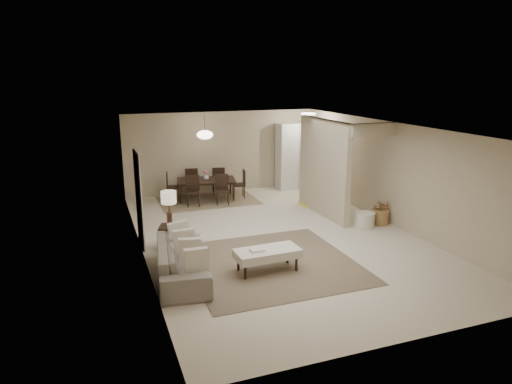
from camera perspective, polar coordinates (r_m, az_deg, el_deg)
name	(u,v)px	position (r m, az deg, el deg)	size (l,w,h in m)	color
floor	(277,237)	(10.47, 2.69, -5.63)	(9.00, 9.00, 0.00)	beige
ceiling	(279,127)	(9.89, 2.86, 8.09)	(9.00, 9.00, 0.00)	white
back_wall	(222,152)	(14.28, -4.26, 5.01)	(6.00, 6.00, 0.00)	tan
left_wall	(140,196)	(9.39, -14.35, -0.47)	(9.00, 9.00, 0.00)	tan
right_wall	(392,174)	(11.59, 16.60, 2.18)	(9.00, 9.00, 0.00)	tan
partition	(323,168)	(11.98, 8.41, 3.03)	(0.15, 2.50, 2.50)	tan
doorway	(139,199)	(10.03, -14.47, -0.89)	(0.04, 0.90, 2.04)	black
pantry_cabinet	(295,156)	(14.80, 4.94, 4.55)	(1.20, 0.55, 2.10)	silver
flush_light	(308,114)	(13.75, 6.57, 9.67)	(0.44, 0.44, 0.05)	white
living_rug	(271,263)	(9.07, 1.90, -8.89)	(3.20, 3.20, 0.01)	brown
sofa	(182,261)	(8.49, -9.23, -8.45)	(0.86, 2.20, 0.64)	gray
ottoman_bench	(267,254)	(8.61, 1.43, -7.72)	(1.24, 0.60, 0.44)	beige
side_table	(171,237)	(9.93, -10.64, -5.53)	(0.45, 0.45, 0.49)	black
table_lamp	(169,200)	(9.68, -10.86, -1.04)	(0.32, 0.32, 0.76)	#4A3020
round_pouf	(365,220)	(11.35, 13.44, -3.43)	(0.48, 0.48, 0.37)	beige
wicker_basket	(380,217)	(11.71, 15.23, -3.00)	(0.43, 0.43, 0.36)	olive
dining_rug	(207,199)	(13.60, -6.18, -0.90)	(2.80, 2.10, 0.01)	#7E6A4E
dining_table	(206,190)	(13.53, -6.22, 0.29)	(1.69, 0.94, 0.59)	black
dining_chairs	(206,185)	(13.50, -6.23, 0.83)	(2.32, 1.84, 0.85)	black
vase	(206,177)	(13.44, -6.26, 1.88)	(0.17, 0.17, 0.17)	white
yellow_mat	(314,204)	(13.18, 7.32, -1.44)	(0.87, 0.53, 0.01)	yellow
pendant_light	(205,135)	(13.22, -6.41, 7.13)	(0.46, 0.46, 0.71)	#4A3020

